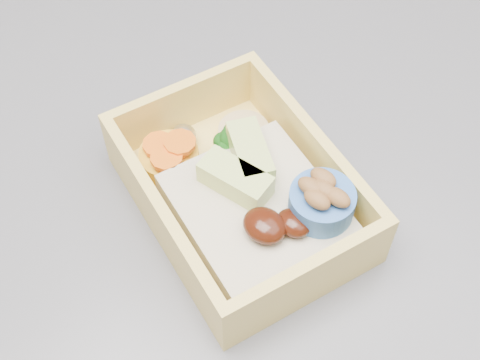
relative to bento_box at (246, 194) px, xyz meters
The scene contains 1 object.
bento_box is the anchor object (origin of this frame).
Camera 1 is at (0.21, -0.21, 1.31)m, focal length 50.00 mm.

